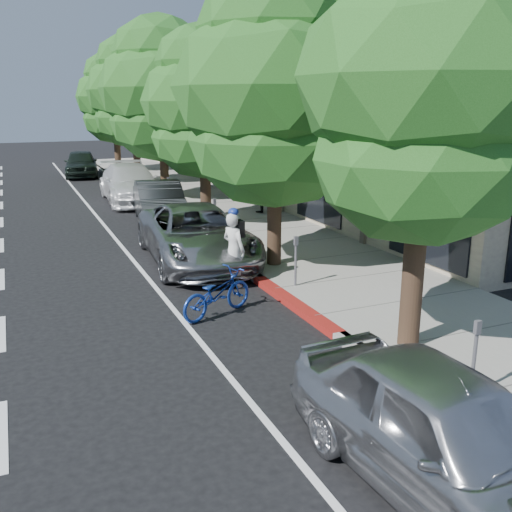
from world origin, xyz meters
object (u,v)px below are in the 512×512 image
street_tree_2 (204,104)px  silver_suv (196,235)px  dark_sedan (160,202)px  near_car_a (447,435)px  cyclist (234,250)px  street_tree_3 (161,91)px  white_pickup (131,183)px  street_tree_0 (428,84)px  street_tree_4 (133,92)px  dark_suv_far (81,163)px  bicycle (217,293)px  pedestrian (261,191)px  street_tree_1 (275,91)px  street_tree_5 (114,98)px

street_tree_2 → silver_suv: street_tree_2 is taller
dark_sedan → near_car_a: (-0.80, -16.95, 0.02)m
cyclist → near_car_a: cyclist is taller
street_tree_3 → cyclist: size_ratio=4.33×
street_tree_2 → white_pickup: street_tree_2 is taller
street_tree_0 → street_tree_4: bearing=90.0°
cyclist → white_pickup: 13.63m
street_tree_0 → dark_suv_far: (-2.45, 29.03, -4.08)m
near_car_a → street_tree_0: bearing=54.5°
silver_suv → dark_sedan: silver_suv is taller
street_tree_2 → near_car_a: bearing=-98.1°
cyclist → bicycle: size_ratio=0.99×
white_pickup → pedestrian: (4.26, -5.49, 0.17)m
street_tree_1 → dark_sedan: street_tree_1 is taller
street_tree_2 → pedestrian: 4.57m
street_tree_3 → dark_suv_far: size_ratio=1.75×
street_tree_1 → cyclist: street_tree_1 is taller
bicycle → near_car_a: near_car_a is taller
bicycle → silver_suv: silver_suv is taller
street_tree_0 → white_pickup: street_tree_0 is taller
street_tree_1 → pedestrian: (2.78, 7.14, -3.81)m
street_tree_0 → white_pickup: (-1.48, 18.63, -4.02)m
near_car_a → street_tree_3: bearing=80.8°
street_tree_3 → street_tree_5: 12.00m
dark_sedan → pedestrian: pedestrian is taller
street_tree_1 → street_tree_2: bearing=90.0°
cyclist → street_tree_5: bearing=-26.9°
dark_suv_far → near_car_a: (0.25, -32.53, -0.00)m
cyclist → bicycle: 2.14m
dark_sedan → silver_suv: bearing=-86.4°
street_tree_4 → dark_suv_far: size_ratio=1.72×
bicycle → silver_suv: size_ratio=0.33×
street_tree_1 → cyclist: bearing=-148.0°
white_pickup → dark_suv_far: (-0.98, 10.40, -0.05)m
street_tree_2 → dark_suv_far: street_tree_2 is taller
street_tree_3 → bicycle: street_tree_3 is taller
dark_suv_far → pedestrian: (5.23, -15.89, 0.23)m
cyclist → silver_suv: size_ratio=0.32×
street_tree_5 → near_car_a: (-2.20, -33.50, -3.91)m
street_tree_1 → bicycle: size_ratio=4.15×
street_tree_0 → street_tree_1: size_ratio=0.97×
street_tree_4 → dark_sedan: 11.45m
street_tree_5 → dark_suv_far: 4.71m
street_tree_1 → pedestrian: bearing=68.7°
street_tree_3 → bicycle: size_ratio=4.29×
dark_sedan → pedestrian: bearing=3.2°
street_tree_0 → white_pickup: bearing=94.5°
street_tree_1 → street_tree_5: size_ratio=1.05×
street_tree_3 → street_tree_4: 6.00m
dark_suv_far → near_car_a: 32.53m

